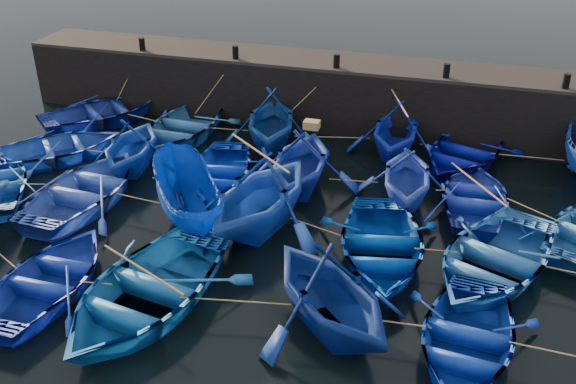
# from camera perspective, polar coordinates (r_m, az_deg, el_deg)

# --- Properties ---
(ground) EXTENTS (120.00, 120.00, 0.00)m
(ground) POSITION_cam_1_polar(r_m,az_deg,el_deg) (17.23, -3.02, -6.98)
(ground) COLOR black
(ground) RESTS_ON ground
(quay_wall) EXTENTS (26.00, 2.50, 2.50)m
(quay_wall) POSITION_cam_1_polar(r_m,az_deg,el_deg) (25.68, 4.65, 8.64)
(quay_wall) COLOR black
(quay_wall) RESTS_ON ground
(quay_top) EXTENTS (26.00, 2.50, 0.12)m
(quay_top) POSITION_cam_1_polar(r_m,az_deg,el_deg) (25.26, 4.77, 11.43)
(quay_top) COLOR black
(quay_top) RESTS_ON quay_wall
(bollard_0) EXTENTS (0.24, 0.24, 0.50)m
(bollard_0) POSITION_cam_1_polar(r_m,az_deg,el_deg) (27.07, -12.85, 12.69)
(bollard_0) COLOR black
(bollard_0) RESTS_ON quay_top
(bollard_1) EXTENTS (0.24, 0.24, 0.50)m
(bollard_1) POSITION_cam_1_polar(r_m,az_deg,el_deg) (25.42, -4.70, 12.27)
(bollard_1) COLOR black
(bollard_1) RESTS_ON quay_top
(bollard_2) EXTENTS (0.24, 0.24, 0.50)m
(bollard_2) POSITION_cam_1_polar(r_m,az_deg,el_deg) (24.33, 4.34, 11.52)
(bollard_2) COLOR black
(bollard_2) RESTS_ON quay_top
(bollard_3) EXTENTS (0.24, 0.24, 0.50)m
(bollard_3) POSITION_cam_1_polar(r_m,az_deg,el_deg) (23.86, 13.91, 10.42)
(bollard_3) COLOR black
(bollard_3) RESTS_ON quay_top
(bollard_4) EXTENTS (0.24, 0.24, 0.50)m
(bollard_4) POSITION_cam_1_polar(r_m,az_deg,el_deg) (24.06, 23.51, 9.02)
(bollard_4) COLOR black
(bollard_4) RESTS_ON quay_top
(boat_0) EXTENTS (5.80, 5.94, 1.01)m
(boat_0) POSITION_cam_1_polar(r_m,az_deg,el_deg) (26.98, -16.21, 6.88)
(boat_0) COLOR navy
(boat_0) RESTS_ON ground
(boat_1) EXTENTS (3.72, 5.08, 1.03)m
(boat_1) POSITION_cam_1_polar(r_m,az_deg,el_deg) (24.88, -9.36, 5.84)
(boat_1) COLOR #265F91
(boat_1) RESTS_ON ground
(boat_2) EXTENTS (4.58, 5.00, 2.24)m
(boat_2) POSITION_cam_1_polar(r_m,az_deg,el_deg) (23.58, -1.54, 6.50)
(boat_2) COLOR navy
(boat_2) RESTS_ON ground
(boat_3) EXTENTS (3.43, 3.96, 2.06)m
(boat_3) POSITION_cam_1_polar(r_m,az_deg,el_deg) (23.29, 9.57, 5.57)
(boat_3) COLOR #1028C4
(boat_3) RESTS_ON ground
(boat_4) EXTENTS (4.81, 5.68, 1.00)m
(boat_4) POSITION_cam_1_polar(r_m,az_deg,el_deg) (23.30, 15.35, 3.49)
(boat_4) COLOR #000879
(boat_4) RESTS_ON ground
(boat_6) EXTENTS (5.58, 5.57, 0.95)m
(boat_6) POSITION_cam_1_polar(r_m,az_deg,el_deg) (24.24, -19.83, 3.71)
(boat_6) COLOR #1C43AA
(boat_6) RESTS_ON ground
(boat_7) EXTENTS (3.77, 4.20, 1.98)m
(boat_7) POSITION_cam_1_polar(r_m,az_deg,el_deg) (22.47, -13.72, 4.13)
(boat_7) COLOR #113E9A
(boat_7) RESTS_ON ground
(boat_8) EXTENTS (3.76, 4.77, 0.90)m
(boat_8) POSITION_cam_1_polar(r_m,az_deg,el_deg) (21.33, -6.22, 1.83)
(boat_8) COLOR #0A33D2
(boat_8) RESTS_ON ground
(boat_9) EXTENTS (3.84, 4.39, 2.23)m
(boat_9) POSITION_cam_1_polar(r_m,az_deg,el_deg) (20.49, 1.24, 2.89)
(boat_9) COLOR #1A339F
(boat_9) RESTS_ON ground
(boat_10) EXTENTS (3.60, 4.05, 1.95)m
(boat_10) POSITION_cam_1_polar(r_m,az_deg,el_deg) (20.23, 10.60, 1.58)
(boat_10) COLOR blue
(boat_10) RESTS_ON ground
(boat_11) EXTENTS (3.21, 4.40, 0.89)m
(boat_11) POSITION_cam_1_polar(r_m,az_deg,el_deg) (20.50, 16.35, -0.45)
(boat_11) COLOR #1A31A5
(boat_11) RESTS_ON ground
(boat_14) EXTENTS (3.92, 5.28, 1.05)m
(boat_14) POSITION_cam_1_polar(r_m,az_deg,el_deg) (20.94, -17.58, 0.25)
(boat_14) COLOR blue
(boat_14) RESTS_ON ground
(boat_15) EXTENTS (4.06, 4.67, 1.75)m
(boat_15) POSITION_cam_1_polar(r_m,az_deg,el_deg) (19.00, -9.03, -0.50)
(boat_15) COLOR #002E9A
(boat_15) RESTS_ON ground
(boat_16) EXTENTS (5.06, 5.54, 2.49)m
(boat_16) POSITION_cam_1_polar(r_m,az_deg,el_deg) (18.28, -2.47, -0.07)
(boat_16) COLOR #1541A0
(boat_16) RESTS_ON ground
(boat_17) EXTENTS (4.33, 5.41, 1.00)m
(boat_17) POSITION_cam_1_polar(r_m,az_deg,el_deg) (17.50, 8.24, -4.66)
(boat_17) COLOR #003992
(boat_17) RESTS_ON ground
(boat_18) EXTENTS (5.38, 6.21, 1.08)m
(boat_18) POSITION_cam_1_polar(r_m,az_deg,el_deg) (17.57, 17.79, -5.60)
(boat_18) COLOR blue
(boat_18) RESTS_ON ground
(boat_21) EXTENTS (3.18, 4.44, 0.92)m
(boat_21) POSITION_cam_1_polar(r_m,az_deg,el_deg) (17.21, -20.45, -7.22)
(boat_21) COLOR navy
(boat_21) RESTS_ON ground
(boat_22) EXTENTS (4.84, 6.15, 1.16)m
(boat_22) POSITION_cam_1_polar(r_m,az_deg,el_deg) (15.96, -12.59, -8.47)
(boat_22) COLOR #145B9C
(boat_22) RESTS_ON ground
(boat_23) EXTENTS (5.63, 5.61, 2.25)m
(boat_23) POSITION_cam_1_polar(r_m,az_deg,el_deg) (14.66, 3.72, -8.83)
(boat_23) COLOR navy
(boat_23) RESTS_ON ground
(boat_24) EXTENTS (3.50, 4.61, 0.90)m
(boat_24) POSITION_cam_1_polar(r_m,az_deg,el_deg) (14.99, 15.53, -12.37)
(boat_24) COLOR #0F36A4
(boat_24) RESTS_ON ground
(wooden_crate) EXTENTS (0.49, 0.36, 0.26)m
(wooden_crate) POSITION_cam_1_polar(r_m,az_deg,el_deg) (19.91, 2.12, 6.00)
(wooden_crate) COLOR olive
(wooden_crate) RESTS_ON boat_9
(mooring_ropes) EXTENTS (18.38, 11.91, 2.10)m
(mooring_ropes) POSITION_cam_1_polar(r_m,az_deg,el_deg) (20.80, 1.71, 2.54)
(mooring_ropes) COLOR tan
(mooring_ropes) RESTS_ON ground
(loose_oars) EXTENTS (9.74, 12.54, 1.65)m
(loose_oars) POSITION_cam_1_polar(r_m,az_deg,el_deg) (18.70, 4.14, 2.09)
(loose_oars) COLOR #99724C
(loose_oars) RESTS_ON ground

